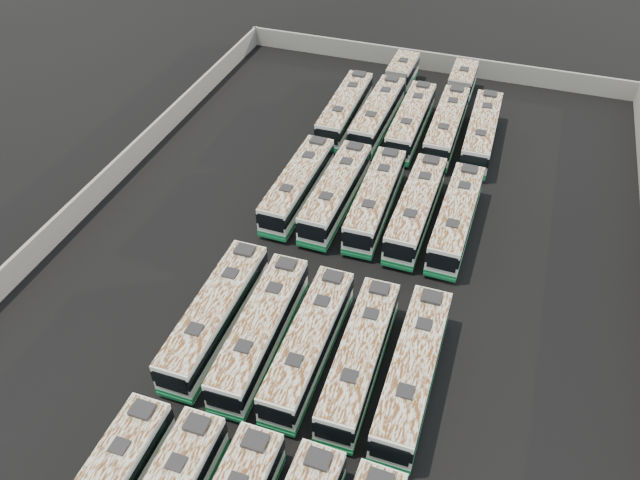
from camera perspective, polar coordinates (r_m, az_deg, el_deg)
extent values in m
plane|color=black|center=(47.25, 1.44, -3.31)|extent=(140.00, 140.00, 0.00)
cube|color=gray|center=(76.28, 10.24, 15.75)|extent=(45.20, 0.30, 2.20)
cube|color=gray|center=(55.67, -20.96, 2.99)|extent=(0.30, 73.20, 2.20)
cube|color=black|center=(36.39, -17.88, -17.49)|extent=(0.92, 0.92, 0.14)
cube|color=black|center=(37.26, -15.95, -14.69)|extent=(1.26, 1.07, 0.25)
cylinder|color=black|center=(39.45, -17.44, -17.68)|extent=(0.28, 0.97, 0.97)
cylinder|color=black|center=(38.61, -14.74, -18.77)|extent=(0.28, 0.97, 0.97)
cube|color=black|center=(35.09, -13.02, -19.21)|extent=(0.94, 0.94, 0.14)
cube|color=black|center=(36.02, -11.21, -16.19)|extent=(1.28, 1.09, 0.25)
cylinder|color=black|center=(38.19, -12.97, -19.27)|extent=(0.29, 0.98, 0.98)
cylinder|color=black|center=(37.51, -9.99, -20.35)|extent=(0.29, 0.98, 0.98)
cube|color=black|center=(34.96, -5.94, -17.80)|extent=(1.30, 1.10, 0.26)
cube|color=black|center=(34.30, -0.17, -19.38)|extent=(1.31, 1.11, 0.26)
cube|color=silver|center=(42.75, -9.52, -6.80)|extent=(2.56, 12.07, 2.76)
cube|color=#116438|center=(43.49, -9.37, -7.69)|extent=(2.61, 12.12, 0.42)
cube|color=black|center=(42.41, -9.58, -6.39)|extent=(2.62, 12.13, 0.92)
cube|color=black|center=(39.35, -13.51, -12.61)|extent=(2.21, 0.07, 1.46)
cube|color=#116438|center=(40.57, -13.17, -13.90)|extent=(2.51, 0.11, 0.28)
cube|color=beige|center=(41.72, -9.73, -5.50)|extent=(2.51, 11.83, 0.07)
cube|color=black|center=(40.15, -11.42, -7.98)|extent=(0.96, 0.96, 0.14)
cube|color=black|center=(43.25, -8.20, -3.01)|extent=(0.96, 0.96, 0.14)
cube|color=black|center=(44.77, -6.91, -0.93)|extent=(1.31, 1.11, 0.26)
cylinder|color=black|center=(42.04, -13.01, -11.20)|extent=(0.29, 1.01, 1.01)
cylinder|color=black|center=(41.23, -10.35, -12.07)|extent=(0.29, 1.01, 1.01)
cylinder|color=black|center=(46.30, -8.45, -4.15)|extent=(0.29, 1.01, 1.01)
cylinder|color=black|center=(45.57, -6.01, -4.79)|extent=(0.29, 1.01, 1.01)
cube|color=silver|center=(41.48, -5.43, -8.27)|extent=(2.75, 11.95, 2.73)
cube|color=#116438|center=(42.24, -5.35, -9.15)|extent=(2.81, 12.00, 0.42)
cube|color=black|center=(41.14, -5.47, -7.86)|extent=(2.82, 12.01, 0.91)
cube|color=black|center=(38.02, -8.92, -14.42)|extent=(2.18, 0.11, 1.44)
cube|color=#116438|center=(39.27, -8.68, -15.68)|extent=(2.48, 0.16, 0.28)
cube|color=beige|center=(40.43, -5.56, -6.99)|extent=(2.70, 11.71, 0.07)
cube|color=black|center=(38.84, -7.03, -9.61)|extent=(0.96, 0.96, 0.14)
cube|color=black|center=(41.99, -4.23, -4.37)|extent=(0.96, 0.96, 0.14)
cube|color=black|center=(43.52, -3.11, -2.20)|extent=(1.31, 1.12, 0.26)
cylinder|color=black|center=(40.66, -8.79, -12.87)|extent=(0.30, 1.00, 0.99)
cylinder|color=black|center=(40.04, -5.96, -13.70)|extent=(0.30, 1.00, 0.99)
cylinder|color=black|center=(44.99, -4.79, -5.46)|extent=(0.30, 1.00, 0.99)
cylinder|color=black|center=(44.43, -2.23, -6.08)|extent=(0.30, 1.00, 0.99)
cube|color=silver|center=(40.65, -1.01, -9.48)|extent=(2.45, 11.65, 2.67)
cube|color=#116438|center=(41.40, -1.00, -10.34)|extent=(2.50, 11.70, 0.41)
cube|color=black|center=(40.30, -1.02, -9.09)|extent=(2.51, 11.71, 0.89)
cube|color=black|center=(37.21, -4.18, -15.75)|extent=(2.13, 0.06, 1.41)
cube|color=#116438|center=(38.46, -4.06, -16.96)|extent=(2.43, 0.10, 0.27)
cube|color=beige|center=(39.60, -1.04, -8.23)|extent=(2.40, 11.42, 0.07)
cube|color=black|center=(38.02, -2.37, -10.91)|extent=(0.92, 0.92, 0.14)
cube|color=black|center=(41.14, 0.17, -5.58)|extent=(0.92, 0.92, 0.14)
cube|color=black|center=(42.65, 1.18, -3.38)|extent=(1.26, 1.07, 0.25)
cylinder|color=black|center=(39.78, -4.31, -14.10)|extent=(0.27, 0.97, 0.97)
cylinder|color=black|center=(39.30, -1.42, -14.94)|extent=(0.27, 0.97, 0.97)
cylinder|color=black|center=(44.06, -0.63, -6.58)|extent=(0.27, 0.97, 0.97)
cylinder|color=black|center=(43.64, 1.96, -7.23)|extent=(0.27, 0.97, 0.97)
cube|color=silver|center=(40.01, 3.64, -10.73)|extent=(2.68, 11.69, 2.67)
cube|color=#116438|center=(40.78, 3.58, -11.57)|extent=(2.73, 11.74, 0.41)
cube|color=black|center=(39.66, 3.67, -10.33)|extent=(2.74, 11.75, 0.89)
cube|color=black|center=(36.50, 1.17, -17.33)|extent=(2.13, 0.11, 1.41)
cube|color=#116438|center=(37.78, 1.14, -18.50)|extent=(2.43, 0.15, 0.27)
cube|color=beige|center=(38.95, 3.73, -9.49)|extent=(2.63, 11.45, 0.07)
cube|color=black|center=(37.33, 2.69, -12.30)|extent=(0.94, 0.94, 0.14)
cube|color=black|center=(40.51, 4.67, -6.72)|extent=(0.94, 0.94, 0.14)
cube|color=black|center=(42.05, 5.46, -4.43)|extent=(1.28, 1.09, 0.25)
cylinder|color=black|center=(39.02, 0.56, -15.56)|extent=(0.29, 0.98, 0.97)
cylinder|color=black|center=(38.74, 3.62, -16.32)|extent=(0.29, 0.98, 0.97)
cylinder|color=black|center=(43.39, 3.53, -7.68)|extent=(0.29, 0.98, 0.97)
cylinder|color=black|center=(43.14, 6.22, -8.28)|extent=(0.29, 0.98, 0.97)
cube|color=silver|center=(39.64, 8.48, -11.80)|extent=(2.60, 12.09, 2.77)
cube|color=#116438|center=(40.45, 8.34, -12.66)|extent=(2.65, 12.14, 0.42)
cube|color=black|center=(39.28, 8.55, -11.39)|extent=(2.66, 12.15, 0.93)
cube|color=black|center=(36.00, 6.38, -18.86)|extent=(2.21, 0.08, 1.46)
cube|color=#116438|center=(37.33, 6.19, -20.05)|extent=(2.52, 0.12, 0.28)
cube|color=beige|center=(38.54, 8.69, -10.53)|extent=(2.55, 11.85, 0.07)
cube|color=black|center=(36.85, 7.82, -13.53)|extent=(0.96, 0.96, 0.14)
cube|color=black|center=(40.18, 9.50, -7.59)|extent=(0.96, 0.96, 0.14)
cube|color=black|center=(41.79, 10.17, -5.17)|extent=(1.32, 1.12, 0.26)
cylinder|color=black|center=(38.53, 5.40, -16.92)|extent=(0.29, 1.01, 1.01)
cylinder|color=black|center=(38.41, 8.65, -17.69)|extent=(0.29, 1.01, 1.01)
cylinder|color=black|center=(43.10, 8.02, -8.53)|extent=(0.29, 1.01, 1.01)
cylinder|color=black|center=(42.99, 10.84, -9.16)|extent=(0.29, 1.01, 1.01)
cube|color=silver|center=(53.33, -2.02, 5.05)|extent=(2.60, 11.69, 2.67)
cube|color=#116438|center=(53.91, -2.00, 4.22)|extent=(2.65, 11.74, 0.41)
cube|color=black|center=(53.07, -2.03, 5.44)|extent=(2.66, 11.75, 0.89)
cube|color=black|center=(48.92, -4.53, 1.54)|extent=(2.14, 0.09, 1.41)
cube|color=#116438|center=(49.88, -4.45, 0.23)|extent=(2.43, 0.14, 0.27)
cube|color=beige|center=(52.54, -2.05, 6.26)|extent=(2.55, 11.46, 0.07)
cube|color=black|center=(50.57, -3.12, 4.78)|extent=(0.94, 0.94, 0.14)
cube|color=black|center=(54.46, -1.06, 7.79)|extent=(0.94, 0.94, 0.14)
cube|color=black|center=(56.26, -0.21, 9.07)|extent=(1.28, 1.09, 0.25)
cylinder|color=black|center=(51.70, -4.57, 1.91)|extent=(0.29, 0.98, 0.97)
cylinder|color=black|center=(51.03, -2.43, 1.41)|extent=(0.29, 0.98, 0.97)
cylinder|color=black|center=(57.16, -1.59, 6.37)|extent=(0.29, 0.98, 0.97)
cylinder|color=black|center=(56.56, 0.38, 5.97)|extent=(0.29, 0.98, 0.97)
cube|color=silver|center=(52.42, 1.47, 4.38)|extent=(2.70, 11.93, 2.72)
cube|color=#116438|center=(53.02, 1.46, 3.52)|extent=(2.75, 11.98, 0.42)
cube|color=black|center=(52.15, 1.48, 4.77)|extent=(2.76, 11.99, 0.91)
cube|color=black|center=(47.83, -0.85, 0.67)|extent=(2.18, 0.10, 1.44)
cube|color=#116438|center=(48.83, -0.83, -0.69)|extent=(2.48, 0.15, 0.28)
cube|color=beige|center=(51.60, 1.50, 5.62)|extent=(2.64, 11.69, 0.07)
cube|color=black|center=(49.54, 0.52, 4.06)|extent=(0.96, 0.96, 0.14)
cube|color=black|center=(53.59, 2.42, 7.23)|extent=(0.96, 0.96, 0.14)
cube|color=black|center=(55.46, 3.20, 8.55)|extent=(1.31, 1.11, 0.26)
cylinder|color=black|center=(50.65, -1.09, 1.10)|extent=(0.30, 1.00, 0.99)
cylinder|color=black|center=(50.10, 1.18, 0.57)|extent=(0.30, 1.00, 0.99)
cylinder|color=black|center=(56.32, 1.70, 5.79)|extent=(0.30, 1.00, 0.99)
cylinder|color=black|center=(55.82, 3.77, 5.35)|extent=(0.30, 1.00, 0.99)
cube|color=silver|center=(51.85, 5.09, 3.71)|extent=(2.70, 11.79, 2.69)
cube|color=#116438|center=(52.45, 5.02, 2.86)|extent=(2.75, 11.84, 0.41)
cube|color=black|center=(51.58, 5.11, 4.10)|extent=(2.76, 11.85, 0.90)
cube|color=black|center=(47.19, 3.38, -0.13)|extent=(2.15, 0.11, 1.42)
cube|color=#116438|center=(48.19, 3.31, -1.46)|extent=(2.45, 0.15, 0.27)
cube|color=beige|center=(51.03, 5.18, 4.93)|extent=(2.65, 11.56, 0.07)
cube|color=black|center=(48.95, 4.45, 3.33)|extent=(0.95, 0.95, 0.14)
cube|color=black|center=(53.04, 5.86, 6.58)|extent=(0.95, 0.95, 0.14)
cube|color=black|center=(54.94, 6.43, 7.94)|extent=(1.30, 1.10, 0.25)
cylinder|color=black|center=(49.94, 2.80, 0.35)|extent=(0.30, 0.98, 0.98)
cylinder|color=black|center=(49.59, 5.13, -0.14)|extent=(0.30, 0.98, 0.98)
cylinder|color=black|center=(55.69, 4.90, 5.17)|extent=(0.30, 0.98, 0.98)
cylinder|color=black|center=(55.38, 7.01, 4.76)|extent=(0.30, 0.98, 0.98)
cube|color=silver|center=(51.26, 8.77, 2.87)|extent=(2.58, 11.94, 2.73)
cube|color=#116438|center=(51.88, 8.66, 2.00)|extent=(2.63, 11.99, 0.42)
cube|color=black|center=(50.99, 8.82, 3.27)|extent=(2.64, 12.00, 0.91)
cube|color=black|center=(46.52, 7.17, -1.11)|extent=(2.19, 0.08, 1.44)
cube|color=#116438|center=(47.55, 7.02, -2.47)|extent=(2.48, 0.12, 0.28)
cube|color=beige|center=(50.42, 8.93, 4.11)|extent=(2.52, 11.70, 0.07)
cube|color=black|center=(48.30, 8.25, 2.45)|extent=(0.95, 0.95, 0.14)
cube|color=black|center=(52.47, 9.57, 5.82)|extent=(0.95, 0.95, 0.14)
cube|color=black|center=(54.40, 10.11, 7.22)|extent=(1.30, 1.10, 0.26)
cylinder|color=black|center=(49.28, 6.44, -0.56)|extent=(0.29, 1.00, 0.99)
cylinder|color=black|center=(49.02, 8.84, -1.11)|extent=(0.29, 1.00, 0.99)
cylinder|color=black|center=(55.13, 8.45, 4.42)|extent=(0.29, 1.00, 0.99)
cylinder|color=black|center=(54.91, 10.60, 3.95)|extent=(0.29, 1.00, 0.99)
cube|color=silver|center=(50.93, 12.34, 1.98)|extent=(2.59, 11.74, 2.68)
cube|color=#116438|center=(51.54, 12.18, 1.13)|extent=(2.64, 11.79, 0.41)
cube|color=black|center=(50.65, 12.41, 2.36)|extent=(2.65, 11.80, 0.90)
cube|color=black|center=(46.25, 11.08, -2.04)|extent=(2.15, 0.09, 1.41)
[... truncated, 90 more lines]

